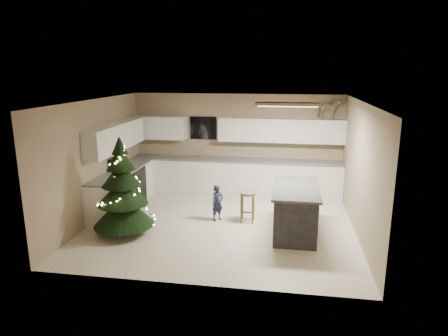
{
  "coord_description": "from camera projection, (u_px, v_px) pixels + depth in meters",
  "views": [
    {
      "loc": [
        1.31,
        -7.86,
        3.2
      ],
      "look_at": [
        0.0,
        0.35,
        1.15
      ],
      "focal_mm": 32.0,
      "sensor_mm": 36.0,
      "label": 1
    }
  ],
  "objects": [
    {
      "name": "bar_stool",
      "position": [
        248.0,
        199.0,
        8.55
      ],
      "size": [
        0.35,
        0.35,
        0.66
      ],
      "rotation": [
        0.0,
        0.0,
        -0.36
      ],
      "color": "brown",
      "rests_on": "ground_plane"
    },
    {
      "name": "room_shell",
      "position": [
        222.0,
        143.0,
        8.09
      ],
      "size": [
        5.52,
        5.02,
        2.61
      ],
      "color": "#9A8768",
      "rests_on": "ground_plane"
    },
    {
      "name": "toddler",
      "position": [
        217.0,
        203.0,
        8.64
      ],
      "size": [
        0.33,
        0.34,
        0.79
      ],
      "primitive_type": "imported",
      "rotation": [
        0.0,
        0.0,
        0.83
      ],
      "color": "black",
      "rests_on": "ground_plane"
    },
    {
      "name": "christmas_tree",
      "position": [
        123.0,
        194.0,
        7.86
      ],
      "size": [
        1.24,
        1.2,
        1.98
      ],
      "rotation": [
        0.0,
        0.0,
        -0.38
      ],
      "color": "#3F2816",
      "rests_on": "ground_plane"
    },
    {
      "name": "island",
      "position": [
        295.0,
        210.0,
        7.94
      ],
      "size": [
        0.9,
        1.7,
        0.95
      ],
      "color": "black",
      "rests_on": "ground_plane"
    },
    {
      "name": "rocking_horse",
      "position": [
        329.0,
        109.0,
        9.84
      ],
      "size": [
        0.63,
        0.35,
        0.52
      ],
      "rotation": [
        0.0,
        0.0,
        1.72
      ],
      "color": "brown",
      "rests_on": "cabinetry"
    },
    {
      "name": "cabinetry",
      "position": [
        196.0,
        170.0,
        10.04
      ],
      "size": [
        5.5,
        3.2,
        2.0
      ],
      "color": "white",
      "rests_on": "ground_plane"
    },
    {
      "name": "ground_plane",
      "position": [
        221.0,
        224.0,
        8.51
      ],
      "size": [
        5.5,
        5.5,
        0.0
      ],
      "primitive_type": "plane",
      "color": "beige"
    }
  ]
}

